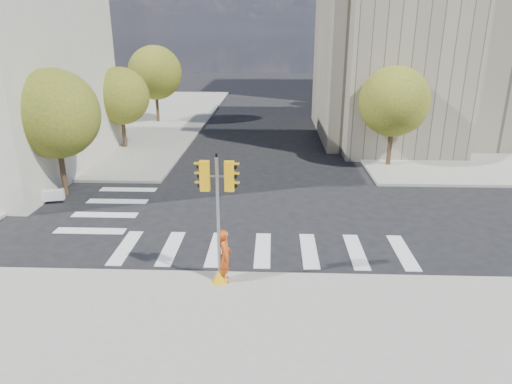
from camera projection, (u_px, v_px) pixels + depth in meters
ground at (266, 229)px, 19.60m from camera, size 160.00×160.00×0.00m
sidewalk_far_right at (481, 120)px, 43.37m from camera, size 28.00×40.00×0.15m
sidewalk_far_left at (68, 117)px, 44.82m from camera, size 28.00×40.00×0.15m
civic_building at (476, 42)px, 34.66m from camera, size 26.00×16.00×19.39m
tree_lw_near at (55, 114)px, 22.36m from camera, size 4.40×4.40×6.41m
tree_lw_mid at (120, 96)px, 31.94m from camera, size 4.00×4.00×5.77m
tree_lw_far at (155, 73)px, 41.11m from camera, size 4.80×4.80×6.95m
tree_re_near at (394, 102)px, 27.42m from camera, size 4.20×4.20×6.16m
tree_re_mid at (359, 78)px, 38.63m from camera, size 4.60×4.60×6.66m
tree_re_far at (340, 72)px, 50.10m from camera, size 4.00×4.00×5.88m
lamp_near at (388, 85)px, 30.99m from camera, size 0.35×0.18×8.11m
lamp_far at (354, 69)px, 44.19m from camera, size 0.35×0.18×8.11m
traffic_signal at (219, 231)px, 14.56m from camera, size 1.06×0.56×4.40m
photographer at (225, 256)px, 14.96m from camera, size 0.55×0.74×1.85m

